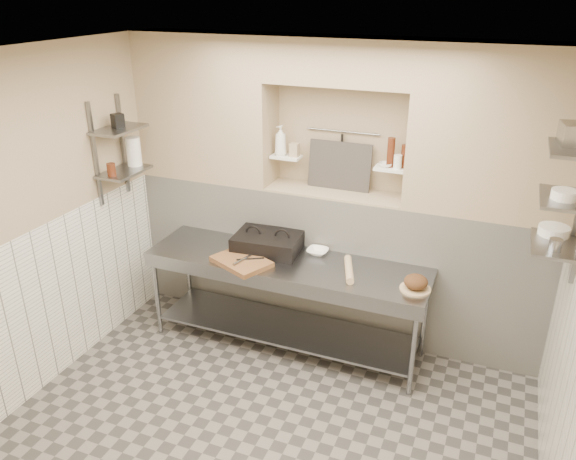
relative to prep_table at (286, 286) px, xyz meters
The scene contains 45 objects.
floor 1.40m from the prep_table, 76.91° to the right, with size 4.00×3.90×0.10m, color #645F59.
ceiling 2.52m from the prep_table, 76.91° to the right, with size 4.00×3.90×0.10m, color silver.
wall_left 2.26m from the prep_table, 146.31° to the right, with size 0.10×3.90×2.80m, color #9E8969.
wall_back 1.15m from the prep_table, 71.39° to the left, with size 4.00×0.10×2.80m, color #9E8969.
backwall_lower 0.63m from the prep_table, 64.12° to the left, with size 4.00×0.40×1.40m, color silver.
alcove_sill 0.99m from the prep_table, 64.12° to the left, with size 1.30×0.40×0.02m, color #9E8969.
backwall_pillar_left 1.88m from the prep_table, 151.64° to the left, with size 1.35×0.40×1.40m, color #9E8969.
backwall_pillar_right 2.24m from the prep_table, 19.51° to the left, with size 1.35×0.40×1.40m, color #9E8969.
backwall_header 2.06m from the prep_table, 64.12° to the left, with size 1.30×0.40×0.40m, color #9E8969.
wainscot_left 2.08m from the prep_table, 145.40° to the right, with size 0.02×3.90×1.40m, color silver.
wainscot_right 2.56m from the prep_table, 27.58° to the right, with size 0.02×3.90×1.40m, color silver.
alcove_shelf_left 1.22m from the prep_table, 111.65° to the left, with size 0.28×0.16×0.03m, color white.
alcove_shelf_right 1.43m from the prep_table, 36.18° to the left, with size 0.28×0.16×0.03m, color white.
utensil_rail 1.53m from the prep_table, 69.53° to the left, with size 0.02×0.02×0.70m, color gray.
hanging_steel 1.37m from the prep_table, 69.01° to the left, with size 0.02×0.02×0.30m, color black.
splash_panel 1.23m from the prep_table, 67.59° to the left, with size 0.60×0.02×0.45m, color #383330.
shelf_rail_left_a 2.06m from the prep_table, behind, with size 0.03×0.03×0.95m, color slate.
shelf_rail_left_b 2.08m from the prep_table, 168.91° to the right, with size 0.03×0.03×0.95m, color slate.
wall_shelf_left_lower 1.84m from the prep_table, behind, with size 0.30×0.50×0.03m, color slate.
wall_shelf_left_upper 2.08m from the prep_table, behind, with size 0.30×0.50×0.03m, color slate.
wall_shelf_right_lower 2.29m from the prep_table, ahead, with size 0.30×0.50×0.03m, color slate.
wall_shelf_right_mid 2.44m from the prep_table, ahead, with size 0.30×0.50×0.03m, color slate.
wall_shelf_right_upper 2.63m from the prep_table, ahead, with size 0.30×0.50×0.03m, color slate.
prep_table is the anchor object (origin of this frame).
panini_press 0.44m from the prep_table, 149.12° to the left, with size 0.64×0.48×0.16m.
cutting_board 0.49m from the prep_table, 151.40° to the right, with size 0.50×0.35×0.05m, color brown.
knife_blade 0.44m from the prep_table, 149.66° to the right, with size 0.25×0.03×0.01m, color gray.
tongs 0.50m from the prep_table, 147.02° to the right, with size 0.02×0.02×0.23m, color gray.
mixing_bowl 0.44m from the prep_table, 49.51° to the left, with size 0.20×0.20×0.05m, color white.
rolling_pin 0.66m from the prep_table, ahead, with size 0.07×0.07×0.44m, color tan.
bread_board 1.21m from the prep_table, ahead, with size 0.26×0.26×0.01m, color tan.
bread_loaf 1.23m from the prep_table, ahead, with size 0.20×0.20×0.12m, color #4C2D19.
bottle_soap 1.36m from the prep_table, 116.35° to the left, with size 0.11×0.11×0.28m, color white.
jar_alcove 1.28m from the prep_table, 103.76° to the left, with size 0.08×0.08×0.12m, color #9E8969.
bowl_alcove 1.43m from the prep_table, 37.90° to the left, with size 0.12×0.12×0.04m, color white.
condiment_a 1.59m from the prep_table, 34.58° to the left, with size 0.06×0.06×0.21m, color #471D0E.
condiment_b 1.54m from the prep_table, 37.21° to the left, with size 0.07×0.07×0.26m, color #471D0E.
condiment_c 1.51m from the prep_table, 33.53° to the left, with size 0.07×0.07×0.12m, color white.
jug_left 1.92m from the prep_table, behind, with size 0.14×0.14×0.27m, color white.
jar_left 1.90m from the prep_table, 168.97° to the right, with size 0.08×0.08×0.12m, color #471D0E.
box_left_upper 2.13m from the prep_table, behind, with size 0.09×0.09×0.13m, color black.
bowl_right 2.30m from the prep_table, ahead, with size 0.22×0.22×0.07m, color white.
canister_right 2.32m from the prep_table, ahead, with size 0.09×0.09×0.09m, color gray.
bowl_right_mid 2.46m from the prep_table, ahead, with size 0.18×0.18×0.06m, color white.
basket_right 2.68m from the prep_table, ahead, with size 0.19×0.23×0.15m, color gray.
Camera 1 is at (1.43, -3.00, 3.21)m, focal length 35.00 mm.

